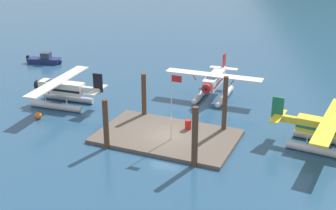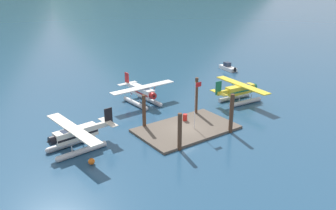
# 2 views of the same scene
# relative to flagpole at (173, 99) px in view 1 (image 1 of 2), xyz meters

# --- Properties ---
(ground_plane) EXTENTS (1200.00, 1200.00, 0.00)m
(ground_plane) POSITION_rel_flagpole_xyz_m (-0.83, 0.70, -4.03)
(ground_plane) COLOR navy
(dock_platform) EXTENTS (12.06, 7.45, 0.30)m
(dock_platform) POSITION_rel_flagpole_xyz_m (-0.83, 0.70, -3.88)
(dock_platform) COLOR brown
(dock_platform) RESTS_ON ground
(piling_near_left) EXTENTS (0.47, 0.47, 4.31)m
(piling_near_left) POSITION_rel_flagpole_xyz_m (-4.72, -2.99, -1.87)
(piling_near_left) COLOR #4C3323
(piling_near_left) RESTS_ON ground
(piling_near_right) EXTENTS (0.49, 0.49, 4.91)m
(piling_near_right) POSITION_rel_flagpole_xyz_m (3.09, -3.00, -1.57)
(piling_near_right) COLOR #4C3323
(piling_near_right) RESTS_ON ground
(piling_far_left) EXTENTS (0.46, 0.46, 4.38)m
(piling_far_left) POSITION_rel_flagpole_xyz_m (-4.74, 4.20, -1.84)
(piling_far_left) COLOR #4C3323
(piling_far_left) RESTS_ON ground
(piling_far_right) EXTENTS (0.43, 0.43, 5.26)m
(piling_far_right) POSITION_rel_flagpole_xyz_m (3.38, 3.87, -1.40)
(piling_far_right) COLOR #4C3323
(piling_far_right) RESTS_ON ground
(flagpole) EXTENTS (0.95, 0.10, 5.99)m
(flagpole) POSITION_rel_flagpole_xyz_m (0.00, 0.00, 0.00)
(flagpole) COLOR silver
(flagpole) RESTS_ON dock_platform
(fuel_drum) EXTENTS (0.62, 0.62, 0.88)m
(fuel_drum) POSITION_rel_flagpole_xyz_m (0.43, 2.56, -3.29)
(fuel_drum) COLOR #AD1E19
(fuel_drum) RESTS_ON dock_platform
(mooring_buoy) EXTENTS (0.67, 0.67, 0.67)m
(mooring_buoy) POSITION_rel_flagpole_xyz_m (-13.90, -0.29, -3.69)
(mooring_buoy) COLOR orange
(mooring_buoy) RESTS_ON ground
(seaplane_cream_port_fwd) EXTENTS (7.97, 10.48, 3.84)m
(seaplane_cream_port_fwd) POSITION_rel_flagpole_xyz_m (-13.85, 3.63, -2.45)
(seaplane_cream_port_fwd) COLOR #B7BABF
(seaplane_cream_port_fwd) RESTS_ON ground
(seaplane_white_bow_centre) EXTENTS (10.45, 7.98, 3.84)m
(seaplane_white_bow_centre) POSITION_rel_flagpole_xyz_m (-0.22, 11.91, -2.45)
(seaplane_white_bow_centre) COLOR #B7BABF
(seaplane_white_bow_centre) RESTS_ON ground
(seaplane_yellow_stbd_fwd) EXTENTS (7.97, 10.48, 3.84)m
(seaplane_yellow_stbd_fwd) POSITION_rel_flagpole_xyz_m (12.08, 4.02, -2.45)
(seaplane_yellow_stbd_fwd) COLOR #B7BABF
(seaplane_yellow_stbd_fwd) RESTS_ON ground
(boat_navy_open_west) EXTENTS (4.77, 2.58, 1.50)m
(boat_navy_open_west) POSITION_rel_flagpole_xyz_m (-25.02, 15.46, -3.54)
(boat_navy_open_west) COLOR navy
(boat_navy_open_west) RESTS_ON ground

